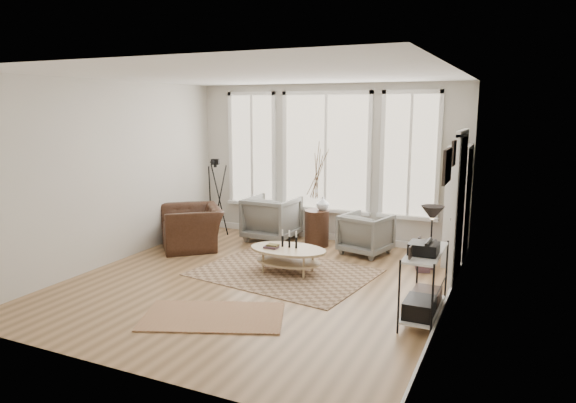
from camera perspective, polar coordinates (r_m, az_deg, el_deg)
The scene contains 17 objects.
room at distance 7.13m, azimuth -3.24°, elevation 1.92°, with size 5.50×5.54×2.90m.
bay_window at distance 9.56m, azimuth 4.22°, elevation 5.20°, with size 4.14×0.12×2.24m.
door at distance 7.52m, azimuth 18.48°, elevation -0.51°, with size 0.09×1.06×2.22m.
bookcase at distance 8.61m, azimuth 18.34°, elevation -0.28°, with size 0.31×0.85×2.06m.
low_shelf at distance 6.30m, azimuth 14.92°, elevation -8.15°, with size 0.38×1.08×1.30m.
wall_art at distance 6.01m, azimuth 17.44°, elevation 4.17°, with size 0.04×0.88×0.44m.
rug_main at distance 7.87m, azimuth -0.42°, elevation -7.89°, with size 2.53×1.89×0.01m, color brown.
rug_runner at distance 6.37m, azimuth -8.32°, elevation -12.47°, with size 1.67×0.93×0.01m, color brown.
coffee_table at distance 7.81m, azimuth -0.05°, elevation -5.80°, with size 1.21×0.78×0.55m.
armchair_left at distance 9.67m, azimuth -1.81°, elevation -1.87°, with size 0.89×0.91×0.83m, color gray.
armchair_right at distance 8.88m, azimuth 8.65°, elevation -3.56°, with size 0.75×0.77×0.70m, color gray.
side_table at distance 9.17m, azimuth 3.25°, elevation 0.40°, with size 0.44×0.44×1.83m.
vase at distance 9.23m, azimuth 3.87°, elevation -0.19°, with size 0.24×0.24×0.25m, color silver.
accent_chair at distance 9.31m, azimuth -10.66°, elevation -2.84°, with size 0.99×1.14×0.74m, color #372016.
tripod_camera at distance 10.04m, azimuth -7.97°, elevation 0.10°, with size 0.53×0.53×1.50m.
book_stack_near at distance 8.39m, azimuth 14.97°, elevation -6.51°, with size 0.21×0.26×0.17m, color brown.
book_stack_far at distance 8.20m, azimuth 14.72°, elevation -6.94°, with size 0.19×0.24×0.16m, color brown.
Camera 1 is at (3.32, -6.20, 2.49)m, focal length 32.00 mm.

